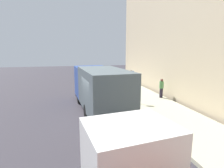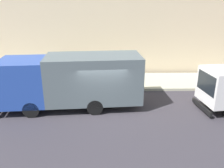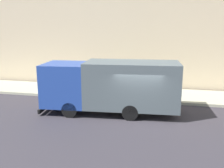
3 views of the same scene
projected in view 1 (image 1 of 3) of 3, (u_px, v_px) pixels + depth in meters
The scene contains 7 objects.
ground at pixel (93, 120), 10.60m from camera, with size 80.00×80.00×0.00m, color #353238.
sidewalk at pixel (166, 112), 11.71m from camera, with size 3.65×30.00×0.18m, color #B2B096.
building_facade at pixel (204, 22), 11.19m from camera, with size 0.50×30.00×11.76m, color beige.
large_utility_truck at pixel (99, 87), 12.10m from camera, with size 3.05×7.88×2.97m.
pedestrian_walking at pixel (161, 88), 14.85m from camera, with size 0.47×0.47×1.62m.
traffic_cone_orange at pixel (126, 89), 16.95m from camera, with size 0.45×0.45×0.64m, color orange.
street_sign_post at pixel (131, 83), 13.58m from camera, with size 0.44×0.08×2.46m.
Camera 1 is at (-1.28, -10.01, 4.06)m, focal length 28.33 mm.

